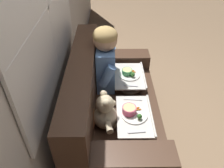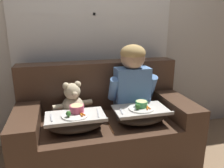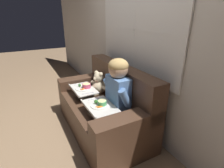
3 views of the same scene
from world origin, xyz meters
name	(u,v)px [view 1 (image 1 of 3)]	position (x,y,z in m)	size (l,w,h in m)	color
ground_plane	(115,132)	(0.00, 0.00, 0.00)	(14.00, 14.00, 0.00)	#8E7051
wall_back_with_window	(44,20)	(0.00, 0.55, 1.31)	(8.00, 0.08, 2.60)	beige
couch	(109,110)	(0.00, 0.06, 0.34)	(1.60, 0.84, 0.93)	#4C3323
throw_pillow_behind_child	(92,73)	(0.29, 0.24, 0.60)	(0.32, 0.16, 0.33)	#898456
throw_pillow_behind_teddy	(88,113)	(-0.29, 0.24, 0.60)	(0.31, 0.15, 0.33)	#B2754C
child_figure	(106,56)	(0.29, 0.10, 0.82)	(0.47, 0.24, 0.67)	#5B84BC
teddy_bear	(106,113)	(-0.29, 0.09, 0.60)	(0.38, 0.27, 0.35)	beige
lap_tray_child	(129,79)	(0.29, -0.15, 0.52)	(0.48, 0.32, 0.19)	#473D33
lap_tray_teddy	(134,119)	(-0.29, -0.15, 0.52)	(0.49, 0.30, 0.20)	#473D33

